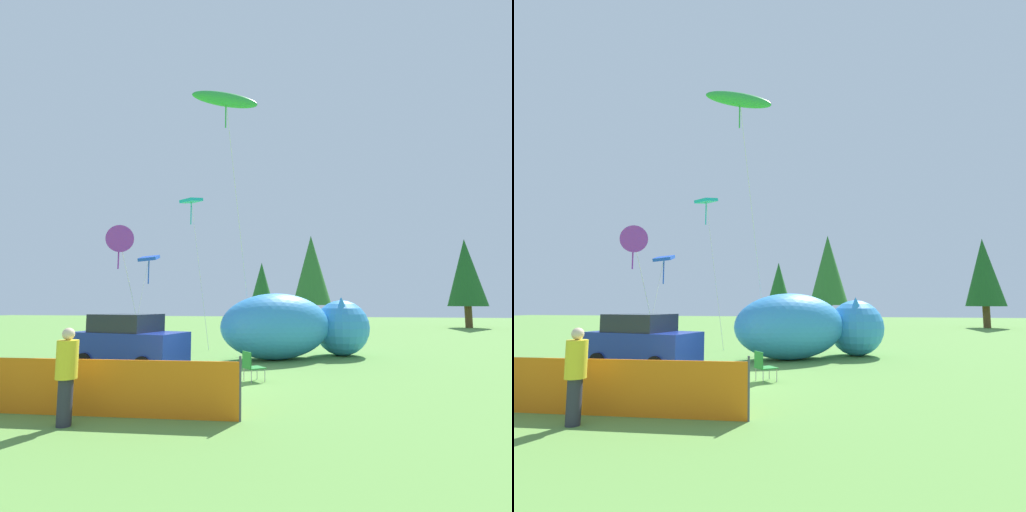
# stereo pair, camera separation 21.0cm
# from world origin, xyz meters

# --- Properties ---
(ground_plane) EXTENTS (120.00, 120.00, 0.00)m
(ground_plane) POSITION_xyz_m (0.00, 0.00, 0.00)
(ground_plane) COLOR #609342
(parked_car) EXTENTS (4.20, 2.52, 1.94)m
(parked_car) POSITION_xyz_m (-2.80, 1.45, 0.96)
(parked_car) COLOR navy
(parked_car) RESTS_ON ground
(folding_chair) EXTENTS (0.77, 0.77, 0.89)m
(folding_chair) POSITION_xyz_m (1.92, 0.04, 0.50)
(folding_chair) COLOR #267F33
(folding_chair) RESTS_ON ground
(inflatable_cat) EXTENTS (6.77, 5.51, 2.75)m
(inflatable_cat) POSITION_xyz_m (2.77, 5.37, 1.27)
(inflatable_cat) COLOR #338CD8
(inflatable_cat) RESTS_ON ground
(safety_fence) EXTENTS (8.15, 0.56, 1.27)m
(safety_fence) POSITION_xyz_m (-1.56, -4.22, 0.58)
(safety_fence) COLOR orange
(safety_fence) RESTS_ON ground
(spectator_in_blue_shirt) EXTENTS (0.40, 0.40, 1.85)m
(spectator_in_blue_shirt) POSITION_xyz_m (-0.75, -4.88, 1.01)
(spectator_in_blue_shirt) COLOR #2D2D38
(spectator_in_blue_shirt) RESTS_ON ground
(kite_teal_diamond) EXTENTS (1.78, 1.22, 7.96)m
(kite_teal_diamond) POSITION_xyz_m (-2.86, 7.80, 7.64)
(kite_teal_diamond) COLOR silver
(kite_teal_diamond) RESTS_ON ground
(kite_purple_delta) EXTENTS (1.67, 1.85, 5.69)m
(kite_purple_delta) POSITION_xyz_m (-4.23, 3.00, 5.03)
(kite_purple_delta) COLOR silver
(kite_purple_delta) RESTS_ON ground
(kite_blue_box) EXTENTS (1.05, 3.11, 4.84)m
(kite_blue_box) POSITION_xyz_m (-4.66, 6.69, 4.53)
(kite_blue_box) COLOR silver
(kite_blue_box) RESTS_ON ground
(kite_green_fish) EXTENTS (2.91, 3.59, 11.67)m
(kite_green_fish) POSITION_xyz_m (-0.04, 4.15, 11.24)
(kite_green_fish) COLOR silver
(kite_green_fish) RESTS_ON ground
(horizon_tree_east) EXTENTS (3.65, 3.65, 8.70)m
(horizon_tree_east) POSITION_xyz_m (17.52, 30.22, 5.34)
(horizon_tree_east) COLOR brown
(horizon_tree_east) RESTS_ON ground
(horizon_tree_west) EXTENTS (3.84, 3.84, 9.16)m
(horizon_tree_west) POSITION_xyz_m (2.54, 28.21, 5.63)
(horizon_tree_west) COLOR brown
(horizon_tree_west) RESTS_ON ground
(horizon_tree_mid) EXTENTS (2.94, 2.94, 7.02)m
(horizon_tree_mid) POSITION_xyz_m (-3.34, 33.07, 4.31)
(horizon_tree_mid) COLOR brown
(horizon_tree_mid) RESTS_ON ground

